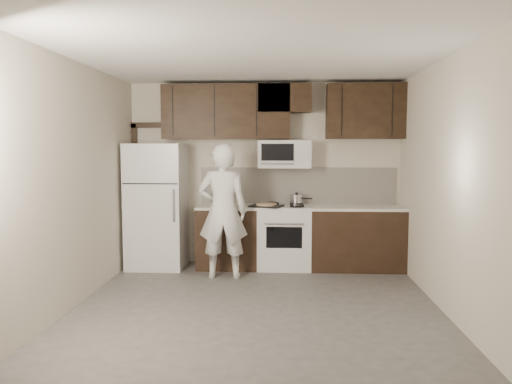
# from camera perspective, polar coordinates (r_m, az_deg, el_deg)

# --- Properties ---
(floor) EXTENTS (4.50, 4.50, 0.00)m
(floor) POSITION_cam_1_polar(r_m,az_deg,el_deg) (5.51, -0.01, -13.40)
(floor) COLOR #4A4845
(floor) RESTS_ON ground
(back_wall) EXTENTS (4.00, 0.00, 4.00)m
(back_wall) POSITION_cam_1_polar(r_m,az_deg,el_deg) (7.48, 0.97, 2.08)
(back_wall) COLOR beige
(back_wall) RESTS_ON ground
(ceiling) EXTENTS (4.50, 4.50, 0.00)m
(ceiling) POSITION_cam_1_polar(r_m,az_deg,el_deg) (5.31, -0.01, 15.42)
(ceiling) COLOR white
(ceiling) RESTS_ON back_wall
(counter_run) EXTENTS (2.95, 0.64, 0.91)m
(counter_run) POSITION_cam_1_polar(r_m,az_deg,el_deg) (7.28, 5.63, -5.13)
(counter_run) COLOR black
(counter_run) RESTS_ON floor
(stove) EXTENTS (0.76, 0.66, 0.94)m
(stove) POSITION_cam_1_polar(r_m,az_deg,el_deg) (7.27, 3.23, -5.09)
(stove) COLOR silver
(stove) RESTS_ON floor
(backsplash) EXTENTS (2.90, 0.02, 0.54)m
(backsplash) POSITION_cam_1_polar(r_m,az_deg,el_deg) (7.48, 4.80, 0.75)
(backsplash) COLOR silver
(backsplash) RESTS_ON counter_run
(upper_cabinets) EXTENTS (3.48, 0.35, 0.78)m
(upper_cabinets) POSITION_cam_1_polar(r_m,az_deg,el_deg) (7.31, 2.58, 9.31)
(upper_cabinets) COLOR black
(upper_cabinets) RESTS_ON back_wall
(microwave) EXTENTS (0.76, 0.42, 0.40)m
(microwave) POSITION_cam_1_polar(r_m,az_deg,el_deg) (7.27, 3.28, 4.34)
(microwave) COLOR silver
(microwave) RESTS_ON upper_cabinets
(refrigerator) EXTENTS (0.80, 0.76, 1.80)m
(refrigerator) POSITION_cam_1_polar(r_m,az_deg,el_deg) (7.39, -11.25, -1.56)
(refrigerator) COLOR silver
(refrigerator) RESTS_ON floor
(door_trim) EXTENTS (0.50, 0.08, 2.12)m
(door_trim) POSITION_cam_1_polar(r_m,az_deg,el_deg) (7.77, -13.35, 1.30)
(door_trim) COLOR black
(door_trim) RESTS_ON floor
(saucepan) EXTENTS (0.32, 0.20, 0.18)m
(saucepan) POSITION_cam_1_polar(r_m,az_deg,el_deg) (7.35, 4.67, -0.85)
(saucepan) COLOR silver
(saucepan) RESTS_ON stove
(baking_tray) EXTENTS (0.52, 0.45, 0.02)m
(baking_tray) POSITION_cam_1_polar(r_m,az_deg,el_deg) (7.06, 1.18, -1.59)
(baking_tray) COLOR black
(baking_tray) RESTS_ON counter_run
(pizza) EXTENTS (0.37, 0.37, 0.02)m
(pizza) POSITION_cam_1_polar(r_m,az_deg,el_deg) (7.06, 1.18, -1.42)
(pizza) COLOR tan
(pizza) RESTS_ON baking_tray
(person) EXTENTS (0.68, 0.47, 1.80)m
(person) POSITION_cam_1_polar(r_m,az_deg,el_deg) (6.67, -3.81, -2.21)
(person) COLOR silver
(person) RESTS_ON floor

